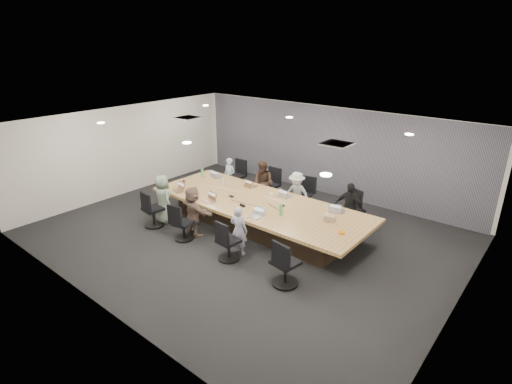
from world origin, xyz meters
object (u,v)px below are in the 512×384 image
Objects in this scene: person_1 at (263,183)px; laptop_3 at (339,211)px; laptop_6 at (254,217)px; bottle_clear at (223,181)px; bottle_green_left at (202,172)px; bottle_green_right at (281,210)px; conference_table at (258,214)px; person_2 at (296,194)px; chair_3 at (354,213)px; chair_0 at (237,178)px; chair_2 at (303,197)px; person_5 at (193,211)px; laptop_5 at (209,201)px; mug_brown at (184,181)px; chair_4 at (153,212)px; chair_7 at (285,266)px; chair_1 at (270,188)px; person_6 at (239,230)px; chair_6 at (229,244)px; person_4 at (163,199)px; stapler at (242,205)px; laptop_1 at (252,186)px; laptop_2 at (285,196)px; person_0 at (229,176)px; laptop_4 at (178,191)px; snack_packet at (341,232)px; person_3 at (349,207)px; chair_5 at (184,226)px.

person_1 reaches higher than laptop_3.
bottle_clear reaches higher than laptop_6.
bottle_green_right is (3.60, -0.82, 0.00)m from bottle_green_left.
conference_table is 1.40m from person_2.
conference_table is 7.90× the size of chair_3.
chair_2 is at bearing 178.03° from chair_0.
chair_2 is (0.29, 1.70, 0.01)m from conference_table.
person_5 is 0.56m from laptop_5.
mug_brown is at bearing 179.04° from bottle_green_right.
laptop_3 is at bearing 38.43° from chair_4.
bottle_green_right reaches higher than chair_7.
chair_2 reaches higher than laptop_6.
laptop_3 is at bearing 7.32° from bottle_clear.
person_2 reaches higher than bottle_clear.
person_6 is at bearing 113.46° from chair_1.
bottle_green_left reaches higher than chair_3.
chair_3 is 0.60× the size of person_2.
person_1 is 1.14× the size of person_6.
chair_7 is at bearing -39.16° from conference_table.
chair_6 reaches higher than chair_3.
person_4 reaches higher than chair_3.
chair_3 is 4.63× the size of stapler.
chair_2 is at bearing 108.13° from bottle_green_right.
laptop_5 reaches higher than conference_table.
laptop_1 is 0.24× the size of person_6.
chair_3 is at bearing -139.17° from laptop_2.
person_0 is at bearing 175.19° from person_2.
chair_7 is 4.43m from laptop_4.
person_0 is 7.16× the size of snack_packet.
person_1 is at bearing 118.97° from stapler.
chair_7 is at bearing -7.69° from laptop_5.
chair_3 is 1.68m from person_2.
chair_0 is 3.00× the size of laptop_1.
person_2 is 1.72m from laptop_3.
person_6 is (2.81, -2.70, -0.00)m from person_0.
laptop_1 is 0.91× the size of laptop_4.
mug_brown reaches higher than chair_2.
chair_1 is 2.58× the size of laptop_5.
laptop_2 is at bearing -96.49° from person_6.
chair_2 is 3.85m from chair_7.
bottle_clear is (-3.51, -1.00, 0.20)m from person_3.
laptop_3 is at bearing -23.53° from person_2.
person_4 is at bearing -148.92° from conference_table.
person_1 is (0.12, 3.05, 0.31)m from chair_5.
snack_packet is at bearing 127.45° from chair_2.
bottle_green_left reaches higher than laptop_2.
laptop_5 is at bearing 171.88° from chair_7.
snack_packet is at bearing -153.50° from person_5.
person_4 reaches higher than chair_1.
stapler is (-0.64, 0.86, 0.17)m from person_6.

